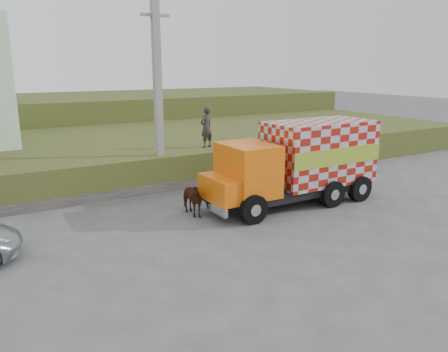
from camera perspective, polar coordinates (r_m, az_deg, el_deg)
ground at (r=15.83m, az=1.49°, el=-5.14°), size 120.00×120.00×0.00m
embankment at (r=24.45m, az=-10.81°, el=3.38°), size 40.00×12.00×1.50m
embankment_far at (r=35.79m, az=-17.33°, el=7.59°), size 40.00×12.00×3.00m
retaining_strip at (r=18.60m, az=-10.59°, el=-1.77°), size 16.00×0.50×0.40m
utility_pole at (r=18.66m, az=-8.62°, el=10.47°), size 1.20×0.30×8.00m
cargo_truck at (r=17.10m, az=9.83°, el=1.79°), size 7.09×2.50×3.15m
cow at (r=15.70m, az=-4.50°, el=-2.97°), size 0.72×1.49×1.23m
pedestrian at (r=20.47m, az=-2.32°, el=6.40°), size 0.82×0.67×1.92m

